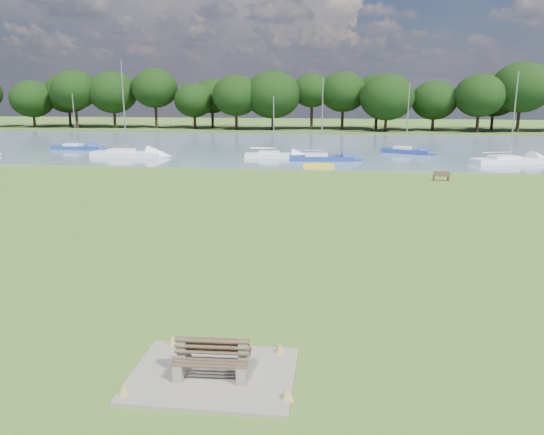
# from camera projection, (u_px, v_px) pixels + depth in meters

# --- Properties ---
(ground) EXTENTS (220.00, 220.00, 0.00)m
(ground) POSITION_uv_depth(u_px,v_px,m) (275.00, 234.00, 27.18)
(ground) COLOR olive
(river) EXTENTS (220.00, 40.00, 0.10)m
(river) POSITION_uv_depth(u_px,v_px,m) (313.00, 147.00, 67.69)
(river) COLOR slate
(river) RESTS_ON ground
(far_bank) EXTENTS (220.00, 20.00, 0.40)m
(far_bank) POSITION_uv_depth(u_px,v_px,m) (320.00, 130.00, 96.64)
(far_bank) COLOR #4C6626
(far_bank) RESTS_ON ground
(concrete_pad) EXTENTS (4.20, 3.20, 0.10)m
(concrete_pad) POSITION_uv_depth(u_px,v_px,m) (213.00, 375.00, 13.66)
(concrete_pad) COLOR gray
(concrete_pad) RESTS_ON ground
(bench_pair) EXTENTS (1.95, 1.20, 1.03)m
(bench_pair) POSITION_uv_depth(u_px,v_px,m) (213.00, 358.00, 13.55)
(bench_pair) COLOR gray
(bench_pair) RESTS_ON concrete_pad
(riverbank_bench) EXTENTS (1.34, 0.46, 0.82)m
(riverbank_bench) POSITION_uv_depth(u_px,v_px,m) (441.00, 176.00, 42.64)
(riverbank_bench) COLOR brown
(riverbank_bench) RESTS_ON ground
(kayak) EXTENTS (2.96, 0.70, 0.30)m
(kayak) POSITION_uv_depth(u_px,v_px,m) (319.00, 165.00, 50.12)
(kayak) COLOR yellow
(kayak) RESTS_ON river
(tree_line) EXTENTS (145.54, 9.04, 10.94)m
(tree_line) POSITION_uv_depth(u_px,v_px,m) (327.00, 93.00, 91.09)
(tree_line) COLOR black
(tree_line) RESTS_ON far_bank
(sailboat_0) EXTENTS (6.69, 2.50, 8.31)m
(sailboat_0) POSITION_uv_depth(u_px,v_px,m) (321.00, 156.00, 54.39)
(sailboat_0) COLOR navy
(sailboat_0) RESTS_ON river
(sailboat_2) EXTENTS (7.85, 4.44, 8.81)m
(sailboat_2) POSITION_uv_depth(u_px,v_px,m) (509.00, 159.00, 52.38)
(sailboat_2) COLOR white
(sailboat_2) RESTS_ON river
(sailboat_3) EXTENTS (6.04, 1.95, 6.64)m
(sailboat_3) POSITION_uv_depth(u_px,v_px,m) (76.00, 146.00, 64.46)
(sailboat_3) COLOR navy
(sailboat_3) RESTS_ON river
(sailboat_4) EXTENTS (7.81, 2.60, 10.07)m
(sailboat_4) POSITION_uv_depth(u_px,v_px,m) (126.00, 152.00, 57.63)
(sailboat_4) COLOR white
(sailboat_4) RESTS_ON river
(sailboat_6) EXTENTS (5.47, 3.59, 7.84)m
(sailboat_6) POSITION_uv_depth(u_px,v_px,m) (405.00, 149.00, 60.48)
(sailboat_6) COLOR navy
(sailboat_6) RESTS_ON river
(sailboat_7) EXTENTS (6.18, 1.86, 6.47)m
(sailboat_7) POSITION_uv_depth(u_px,v_px,m) (273.00, 154.00, 56.88)
(sailboat_7) COLOR white
(sailboat_7) RESTS_ON river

